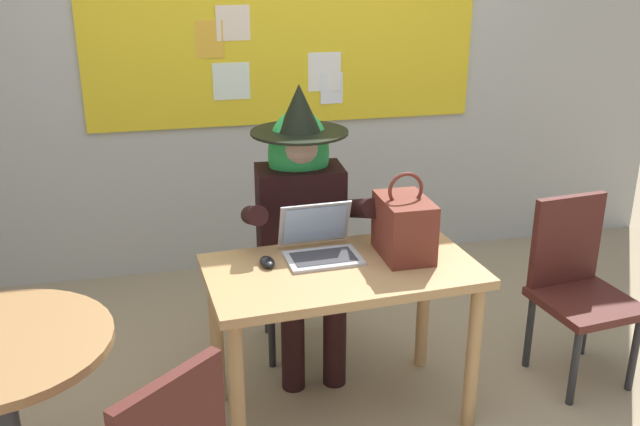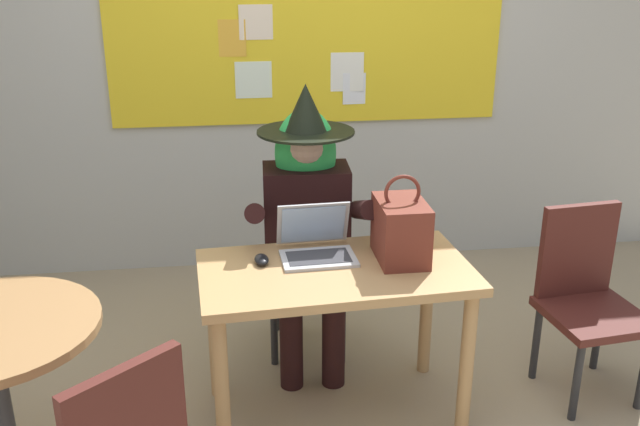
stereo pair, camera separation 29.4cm
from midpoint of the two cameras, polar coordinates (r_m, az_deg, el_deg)
ground_plane at (r=3.26m, az=0.95°, el=-16.61°), size 24.00×24.00×0.00m
wall_back_bulletin at (r=4.42m, az=-4.89°, el=14.34°), size 5.25×1.91×2.97m
desk_main at (r=3.01m, az=-1.02°, el=-6.39°), size 1.18×0.69×0.72m
chair_at_desk at (r=3.64m, az=-3.97°, el=-3.12°), size 0.46×0.46×0.91m
person_costumed at (r=3.42m, az=-3.91°, el=0.30°), size 0.61×0.71×1.39m
laptop at (r=3.05m, az=-2.76°, el=-2.63°), size 0.33×0.30×0.22m
computer_mouse at (r=2.98m, az=-7.12°, el=-4.00°), size 0.07×0.11×0.03m
handbag at (r=3.02m, az=4.06°, el=-1.14°), size 0.20×0.30×0.38m
side_table_round at (r=2.86m, az=-27.15°, el=-12.42°), size 0.81×0.81×0.70m
chair_extra_corner at (r=3.54m, az=17.85°, el=-5.27°), size 0.47×0.47×0.88m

